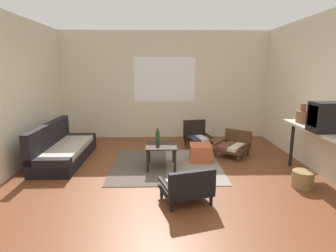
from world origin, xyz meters
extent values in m
plane|color=brown|center=(0.00, 0.00, 0.00)|extent=(7.80, 7.80, 0.00)
cube|color=beige|center=(0.00, 3.06, 1.35)|extent=(5.60, 0.12, 2.70)
cube|color=white|center=(0.00, 3.00, 1.50)|extent=(1.55, 0.01, 1.12)
cube|color=beige|center=(2.66, 0.30, 1.35)|extent=(0.12, 6.60, 2.70)
cube|color=#4C4238|center=(-0.50, 0.84, 0.01)|extent=(1.00, 1.91, 0.01)
cube|color=gray|center=(0.50, 0.84, 0.01)|extent=(1.00, 1.91, 0.01)
cube|color=black|center=(-1.95, 1.15, 0.11)|extent=(0.74, 1.91, 0.22)
cube|color=#B2A899|center=(-1.92, 1.15, 0.27)|extent=(0.64, 1.73, 0.10)
cube|color=black|center=(-2.26, 1.15, 0.43)|extent=(0.15, 1.91, 0.63)
cube|color=black|center=(-1.96, 2.01, 0.17)|extent=(0.73, 0.18, 0.33)
cube|color=black|center=(-1.95, 0.29, 0.17)|extent=(0.73, 0.18, 0.33)
cube|color=black|center=(-0.09, 0.74, 0.41)|extent=(0.55, 0.58, 0.02)
cube|color=black|center=(-0.32, 0.99, 0.20)|extent=(0.04, 0.04, 0.41)
cube|color=black|center=(0.14, 0.99, 0.20)|extent=(0.04, 0.04, 0.41)
cube|color=black|center=(-0.32, 0.49, 0.20)|extent=(0.04, 0.04, 0.41)
cube|color=black|center=(0.14, 0.49, 0.20)|extent=(0.04, 0.04, 0.41)
cylinder|color=black|center=(1.01, 1.87, 0.06)|extent=(0.04, 0.04, 0.12)
cylinder|color=black|center=(0.57, 1.78, 0.06)|extent=(0.04, 0.04, 0.12)
cylinder|color=black|center=(0.91, 2.31, 0.06)|extent=(0.04, 0.04, 0.12)
cylinder|color=black|center=(0.48, 2.22, 0.06)|extent=(0.04, 0.04, 0.12)
cube|color=black|center=(0.74, 2.04, 0.15)|extent=(0.63, 0.63, 0.05)
cube|color=silver|center=(0.84, 2.04, 0.20)|extent=(0.27, 0.49, 0.06)
cube|color=#2D3856|center=(0.66, 2.01, 0.20)|extent=(0.27, 0.49, 0.06)
cube|color=black|center=(0.69, 2.27, 0.38)|extent=(0.53, 0.18, 0.42)
cube|color=black|center=(0.98, 2.10, 0.26)|extent=(0.15, 0.52, 0.04)
cube|color=black|center=(0.50, 1.99, 0.26)|extent=(0.15, 0.52, 0.04)
cylinder|color=black|center=(-0.09, -0.42, 0.06)|extent=(0.04, 0.04, 0.13)
cylinder|color=black|center=(0.44, -0.26, 0.06)|extent=(0.04, 0.04, 0.13)
cylinder|color=black|center=(0.03, -0.84, 0.06)|extent=(0.04, 0.04, 0.13)
cylinder|color=black|center=(0.57, -0.69, 0.06)|extent=(0.04, 0.04, 0.13)
cube|color=black|center=(0.24, -0.55, 0.15)|extent=(0.75, 0.68, 0.05)
cube|color=beige|center=(0.13, -0.57, 0.21)|extent=(0.33, 0.50, 0.06)
cube|color=#2D3856|center=(0.34, -0.50, 0.21)|extent=(0.33, 0.50, 0.06)
cube|color=black|center=(0.30, -0.78, 0.34)|extent=(0.63, 0.24, 0.33)
cube|color=black|center=(-0.05, -0.64, 0.27)|extent=(0.19, 0.51, 0.04)
cube|color=black|center=(0.52, -0.47, 0.27)|extent=(0.19, 0.51, 0.04)
cylinder|color=#472D19|center=(1.40, 1.00, 0.06)|extent=(0.04, 0.04, 0.13)
cylinder|color=#472D19|center=(1.01, 1.29, 0.06)|extent=(0.04, 0.04, 0.13)
cylinder|color=#472D19|center=(1.74, 1.44, 0.06)|extent=(0.04, 0.04, 0.13)
cylinder|color=#472D19|center=(1.35, 1.74, 0.06)|extent=(0.04, 0.04, 0.13)
cube|color=#472D19|center=(1.38, 1.37, 0.15)|extent=(0.84, 0.85, 0.05)
cube|color=beige|center=(1.44, 1.29, 0.21)|extent=(0.50, 0.57, 0.06)
cube|color=brown|center=(1.29, 1.41, 0.21)|extent=(0.50, 0.57, 0.06)
cube|color=#472D19|center=(1.55, 1.60, 0.34)|extent=(0.50, 0.40, 0.32)
cube|color=#472D19|center=(1.59, 1.21, 0.27)|extent=(0.42, 0.54, 0.04)
cube|color=#472D19|center=(1.17, 1.53, 0.27)|extent=(0.42, 0.54, 0.04)
cube|color=#BC5633|center=(0.67, 1.07, 0.17)|extent=(0.43, 0.43, 0.33)
cube|color=beige|center=(2.31, 0.03, 0.85)|extent=(0.37, 1.58, 0.04)
cylinder|color=black|center=(2.31, 0.76, 0.42)|extent=(0.06, 0.06, 0.83)
cube|color=black|center=(2.31, -0.21, 1.09)|extent=(0.46, 0.33, 0.43)
cube|color=black|center=(2.08, -0.21, 1.11)|extent=(0.01, 0.26, 0.30)
cylinder|color=brown|center=(2.31, 0.50, 0.97)|extent=(0.20, 0.20, 0.20)
cylinder|color=brown|center=(2.31, 0.50, 1.13)|extent=(0.09, 0.09, 0.13)
cylinder|color=#194723|center=(-0.16, 0.83, 0.54)|extent=(0.07, 0.07, 0.24)
cylinder|color=#194723|center=(-0.16, 0.83, 0.70)|extent=(0.03, 0.03, 0.06)
cylinder|color=olive|center=(2.05, -0.17, 0.13)|extent=(0.31, 0.31, 0.26)
camera|label=1|loc=(-0.09, -3.98, 1.77)|focal=29.04mm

